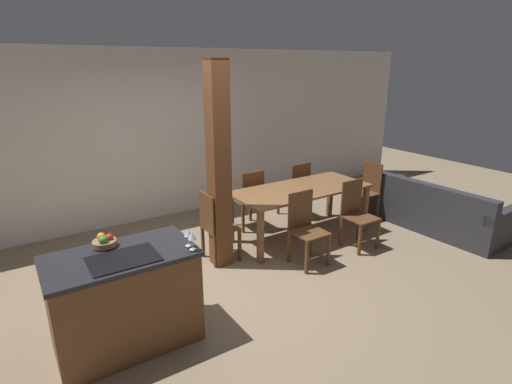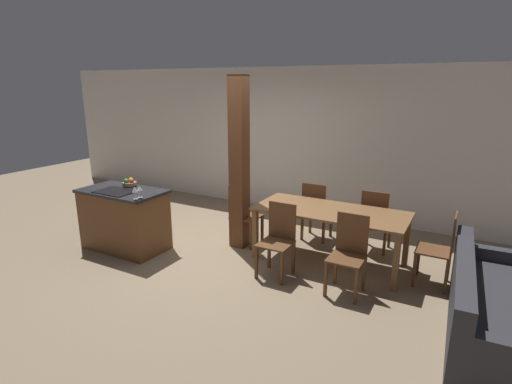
# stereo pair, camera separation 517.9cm
# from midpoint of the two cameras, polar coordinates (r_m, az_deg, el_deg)

# --- Properties ---
(ground_plane) EXTENTS (16.00, 16.00, 0.00)m
(ground_plane) POSITION_cam_midpoint_polar(r_m,az_deg,el_deg) (4.79, -36.61, -16.52)
(ground_plane) COLOR #847056
(wall_back) EXTENTS (11.20, 0.08, 2.70)m
(wall_back) POSITION_cam_midpoint_polar(r_m,az_deg,el_deg) (6.66, -37.93, 4.79)
(wall_back) COLOR silver
(wall_back) RESTS_ON ground_plane
(kitchen_island) EXTENTS (1.26, 0.71, 0.91)m
(kitchen_island) POSITION_cam_midpoint_polar(r_m,az_deg,el_deg) (4.50, -54.50, -16.35)
(kitchen_island) COLOR brown
(kitchen_island) RESTS_ON ground_plane
(fruit_bowl) EXTENTS (0.21, 0.21, 0.11)m
(fruit_bowl) POSITION_cam_midpoint_polar(r_m,az_deg,el_deg) (4.52, -56.01, -9.51)
(fruit_bowl) COLOR #99704C
(fruit_bowl) RESTS_ON kitchen_island
(wine_glass_near) EXTENTS (0.07, 0.07, 0.17)m
(wine_glass_near) POSITION_cam_midpoint_polar(r_m,az_deg,el_deg) (3.82, -50.48, -10.39)
(wine_glass_near) COLOR silver
(wine_glass_near) RESTS_ON kitchen_island
(wine_glass_middle) EXTENTS (0.07, 0.07, 0.17)m
(wine_glass_middle) POSITION_cam_midpoint_polar(r_m,az_deg,el_deg) (3.90, -50.13, -9.86)
(wine_glass_middle) COLOR silver
(wine_glass_middle) RESTS_ON kitchen_island
(dining_table) EXTENTS (2.03, 0.89, 0.75)m
(dining_table) POSITION_cam_midpoint_polar(r_m,az_deg,el_deg) (5.02, -19.83, -3.86)
(dining_table) COLOR brown
(dining_table) RESTS_ON ground_plane
(dining_chair_near_left) EXTENTS (0.40, 0.40, 0.93)m
(dining_chair_near_left) POSITION_cam_midpoint_polar(r_m,az_deg,el_deg) (4.42, -23.28, -9.79)
(dining_chair_near_left) COLOR brown
(dining_chair_near_left) RESTS_ON ground_plane
(dining_chair_near_right) EXTENTS (0.40, 0.40, 0.93)m
(dining_chair_near_right) POSITION_cam_midpoint_polar(r_m,az_deg,el_deg) (4.61, -12.02, -7.45)
(dining_chair_near_right) COLOR brown
(dining_chair_near_right) RESTS_ON ground_plane
(dining_chair_far_left) EXTENTS (0.40, 0.40, 0.93)m
(dining_chair_far_left) POSITION_cam_midpoint_polar(r_m,az_deg,el_deg) (5.64, -25.80, -4.12)
(dining_chair_far_left) COLOR brown
(dining_chair_far_left) RESTS_ON ground_plane
(dining_chair_far_right) EXTENTS (0.40, 0.40, 0.93)m
(dining_chair_far_right) POSITION_cam_midpoint_polar(r_m,az_deg,el_deg) (5.79, -16.88, -2.50)
(dining_chair_far_right) COLOR brown
(dining_chair_far_right) RESTS_ON ground_plane
(dining_chair_head_end) EXTENTS (0.40, 0.40, 0.93)m
(dining_chair_head_end) POSITION_cam_midpoint_polar(r_m,az_deg,el_deg) (5.01, -35.34, -8.43)
(dining_chair_head_end) COLOR brown
(dining_chair_head_end) RESTS_ON ground_plane
(dining_chair_foot_end) EXTENTS (0.40, 0.40, 0.93)m
(dining_chair_foot_end) POSITION_cam_midpoint_polar(r_m,az_deg,el_deg) (5.52, -5.53, -2.78)
(dining_chair_foot_end) COLOR brown
(dining_chair_foot_end) RESTS_ON ground_plane
(couch) EXTENTS (0.92, 2.09, 0.77)m
(couch) POSITION_cam_midpoint_polar(r_m,az_deg,el_deg) (5.19, 4.77, -6.75)
(couch) COLOR #2D2D33
(couch) RESTS_ON ground_plane
(timber_post) EXTENTS (0.23, 0.23, 2.52)m
(timber_post) POSITION_cam_midpoint_polar(r_m,az_deg,el_deg) (4.66, -36.79, -0.30)
(timber_post) COLOR brown
(timber_post) RESTS_ON ground_plane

